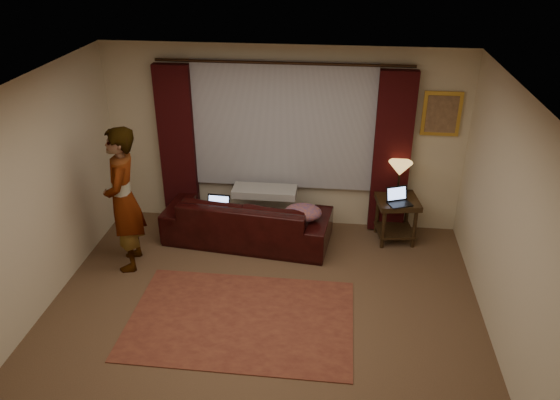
# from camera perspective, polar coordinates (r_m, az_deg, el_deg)

# --- Properties ---
(floor) EXTENTS (5.00, 5.00, 0.01)m
(floor) POSITION_cam_1_polar(r_m,az_deg,el_deg) (6.18, -2.24, -13.40)
(floor) COLOR brown
(floor) RESTS_ON ground
(ceiling) EXTENTS (5.00, 5.00, 0.02)m
(ceiling) POSITION_cam_1_polar(r_m,az_deg,el_deg) (4.91, -2.79, 10.46)
(ceiling) COLOR silver
(ceiling) RESTS_ON ground
(wall_back) EXTENTS (5.00, 0.02, 2.60)m
(wall_back) POSITION_cam_1_polar(r_m,az_deg,el_deg) (7.67, 0.36, 6.42)
(wall_back) COLOR beige
(wall_back) RESTS_ON ground
(wall_left) EXTENTS (0.02, 5.00, 2.60)m
(wall_left) POSITION_cam_1_polar(r_m,az_deg,el_deg) (6.28, -25.64, -1.27)
(wall_left) COLOR beige
(wall_left) RESTS_ON ground
(wall_right) EXTENTS (0.02, 5.00, 2.60)m
(wall_right) POSITION_cam_1_polar(r_m,az_deg,el_deg) (5.64, 23.55, -4.02)
(wall_right) COLOR beige
(wall_right) RESTS_ON ground
(sheer_curtain) EXTENTS (2.50, 0.05, 1.80)m
(sheer_curtain) POSITION_cam_1_polar(r_m,az_deg,el_deg) (7.55, 0.31, 7.68)
(sheer_curtain) COLOR #A6A5AD
(sheer_curtain) RESTS_ON wall_back
(drape_left) EXTENTS (0.50, 0.14, 2.30)m
(drape_left) POSITION_cam_1_polar(r_m,az_deg,el_deg) (7.91, -10.66, 5.65)
(drape_left) COLOR black
(drape_left) RESTS_ON floor
(drape_right) EXTENTS (0.50, 0.14, 2.30)m
(drape_right) POSITION_cam_1_polar(r_m,az_deg,el_deg) (7.61, 11.60, 4.71)
(drape_right) COLOR black
(drape_right) RESTS_ON floor
(curtain_rod) EXTENTS (0.04, 0.04, 3.40)m
(curtain_rod) POSITION_cam_1_polar(r_m,az_deg,el_deg) (7.26, 0.29, 14.12)
(curtain_rod) COLOR black
(curtain_rod) RESTS_ON wall_back
(picture_frame) EXTENTS (0.50, 0.04, 0.60)m
(picture_frame) POSITION_cam_1_polar(r_m,az_deg,el_deg) (7.58, 16.52, 8.63)
(picture_frame) COLOR gold
(picture_frame) RESTS_ON wall_back
(sofa) EXTENTS (2.37, 1.23, 0.92)m
(sofa) POSITION_cam_1_polar(r_m,az_deg,el_deg) (7.51, -3.43, -1.17)
(sofa) COLOR black
(sofa) RESTS_ON floor
(throw_blanket) EXTENTS (0.88, 0.35, 0.10)m
(throw_blanket) POSITION_cam_1_polar(r_m,az_deg,el_deg) (7.44, -1.64, 2.61)
(throw_blanket) COLOR #9A9792
(throw_blanket) RESTS_ON sofa
(clothing_pile) EXTENTS (0.53, 0.43, 0.21)m
(clothing_pile) POSITION_cam_1_polar(r_m,az_deg,el_deg) (7.23, 2.42, -1.37)
(clothing_pile) COLOR #7F4B59
(clothing_pile) RESTS_ON sofa
(laptop_sofa) EXTENTS (0.34, 0.36, 0.23)m
(laptop_sofa) POSITION_cam_1_polar(r_m,az_deg,el_deg) (7.42, -6.65, -0.70)
(laptop_sofa) COLOR black
(laptop_sofa) RESTS_ON sofa
(area_rug) EXTENTS (2.51, 1.68, 0.01)m
(area_rug) POSITION_cam_1_polar(r_m,az_deg,el_deg) (6.31, -4.07, -12.30)
(area_rug) COLOR brown
(area_rug) RESTS_ON floor
(end_table) EXTENTS (0.63, 0.63, 0.64)m
(end_table) POSITION_cam_1_polar(r_m,az_deg,el_deg) (7.75, 11.98, -1.99)
(end_table) COLOR black
(end_table) RESTS_ON floor
(tiffany_lamp) EXTENTS (0.40, 0.40, 0.51)m
(tiffany_lamp) POSITION_cam_1_polar(r_m,az_deg,el_deg) (7.56, 12.32, 2.10)
(tiffany_lamp) COLOR olive
(tiffany_lamp) RESTS_ON end_table
(laptop_table) EXTENTS (0.40, 0.41, 0.22)m
(laptop_table) POSITION_cam_1_polar(r_m,az_deg,el_deg) (7.41, 12.47, 0.29)
(laptop_table) COLOR black
(laptop_table) RESTS_ON end_table
(person) EXTENTS (0.65, 0.65, 1.88)m
(person) POSITION_cam_1_polar(r_m,az_deg,el_deg) (7.01, -16.04, 0.01)
(person) COLOR #9A9792
(person) RESTS_ON floor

